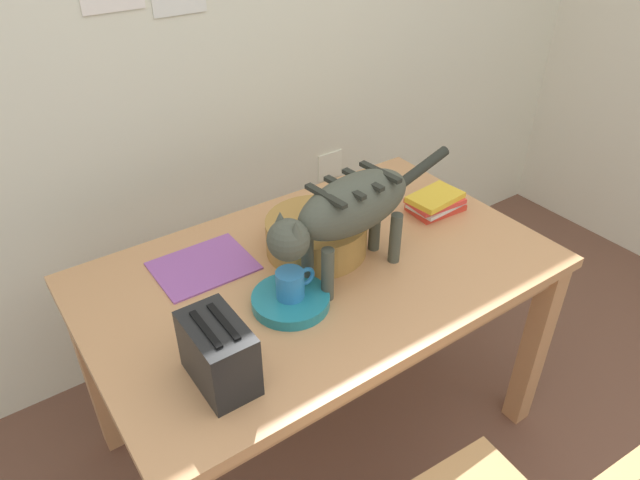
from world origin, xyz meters
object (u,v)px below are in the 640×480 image
at_px(wicker_basket, 317,234).
at_px(saucer_bowl, 291,300).
at_px(cat, 348,210).
at_px(magazine, 203,266).
at_px(dining_table, 320,290).
at_px(coffee_mug, 291,284).
at_px(toaster, 218,353).
at_px(book_stack, 436,202).

bearing_deg(wicker_basket, saucer_bowl, -139.99).
xyz_separation_m(cat, magazine, (-0.33, 0.28, -0.22)).
bearing_deg(wicker_basket, dining_table, -119.00).
height_order(coffee_mug, magazine, coffee_mug).
xyz_separation_m(cat, toaster, (-0.49, -0.15, -0.14)).
height_order(dining_table, cat, cat).
bearing_deg(magazine, cat, -40.02).
height_order(dining_table, saucer_bowl, saucer_bowl).
xyz_separation_m(dining_table, coffee_mug, (-0.16, -0.10, 0.16)).
relative_size(saucer_bowl, coffee_mug, 1.82).
distance_m(cat, toaster, 0.53).
bearing_deg(toaster, cat, 17.51).
xyz_separation_m(coffee_mug, toaster, (-0.28, -0.13, 0.01)).
xyz_separation_m(saucer_bowl, book_stack, (0.68, 0.13, 0.02)).
relative_size(saucer_bowl, toaster, 1.09).
xyz_separation_m(saucer_bowl, magazine, (-0.12, 0.30, -0.01)).
height_order(magazine, wicker_basket, wicker_basket).
bearing_deg(coffee_mug, book_stack, 11.11).
distance_m(dining_table, saucer_bowl, 0.22).
height_order(dining_table, coffee_mug, coffee_mug).
bearing_deg(magazine, toaster, -109.86).
distance_m(wicker_basket, toaster, 0.58).
relative_size(cat, book_stack, 3.28).
height_order(cat, book_stack, cat).
distance_m(magazine, toaster, 0.47).
bearing_deg(coffee_mug, cat, 5.97).
xyz_separation_m(cat, book_stack, (0.47, 0.11, -0.19)).
xyz_separation_m(dining_table, magazine, (-0.29, 0.21, 0.09)).
relative_size(dining_table, magazine, 4.85).
bearing_deg(saucer_bowl, cat, 5.86).
distance_m(dining_table, book_stack, 0.53).
distance_m(magazine, wicker_basket, 0.36).
xyz_separation_m(coffee_mug, book_stack, (0.68, 0.13, -0.04)).
bearing_deg(dining_table, magazine, 144.59).
xyz_separation_m(book_stack, toaster, (-0.96, -0.27, 0.05)).
height_order(saucer_bowl, wicker_basket, wicker_basket).
relative_size(dining_table, cat, 2.06).
height_order(cat, toaster, cat).
xyz_separation_m(dining_table, book_stack, (0.52, 0.04, 0.12)).
bearing_deg(magazine, coffee_mug, -67.04).
bearing_deg(book_stack, toaster, -164.55).
bearing_deg(magazine, book_stack, -11.55).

